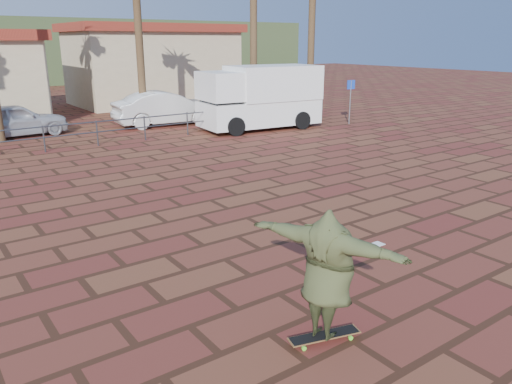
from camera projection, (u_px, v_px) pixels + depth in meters
The scene contains 10 objects.
ground at pixel (292, 240), 10.45m from camera, with size 120.00×120.00×0.00m, color brown.
paint_stripe at pixel (358, 251), 9.91m from camera, with size 1.40×0.22×0.01m, color white.
guardrail at pixel (97, 129), 19.56m from camera, with size 24.06×0.06×1.00m.
building_east at pixel (153, 64), 32.80m from camera, with size 10.60×6.60×5.00m.
longboard at pixel (324, 336), 6.91m from camera, with size 1.06×0.50×0.10m.
skateboarder at pixel (327, 274), 6.64m from camera, with size 2.27×0.62×1.85m, color #404626.
campervan at pixel (261, 96), 23.18m from camera, with size 5.77×2.91×2.89m.
car_silver at pixel (16, 120), 21.44m from camera, with size 1.70×4.22×1.44m, color #B6B9BE.
car_white at pixel (166, 108), 24.36m from camera, with size 1.74×5.00×1.65m, color silver.
street_sign at pixel (351, 94), 24.48m from camera, with size 0.43×0.11×2.15m.
Camera 1 is at (-6.29, -7.42, 4.01)m, focal length 35.00 mm.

